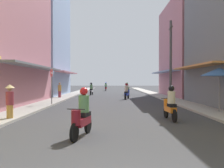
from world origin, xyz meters
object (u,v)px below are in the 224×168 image
object	(u,v)px
motorbike_red	(105,87)
pedestrian_far	(59,91)
vendor_umbrella	(218,72)
motorbike_orange	(169,105)
motorbike_maroon	(81,115)
utility_pole	(170,61)
street_sign_no_entry	(50,82)
pedestrian_crossing	(9,100)
motorbike_silver	(90,89)
motorbike_green	(126,89)
motorbike_blue	(126,92)

from	to	relation	value
motorbike_red	pedestrian_far	xyz separation A→B (m)	(-4.19, -18.01, 0.10)
motorbike_red	vendor_umbrella	world-z (taller)	vendor_umbrella
motorbike_orange	motorbike_red	world-z (taller)	same
motorbike_maroon	vendor_umbrella	bearing A→B (deg)	38.20
vendor_umbrella	utility_pole	world-z (taller)	utility_pole
pedestrian_far	utility_pole	world-z (taller)	utility_pole
street_sign_no_entry	pedestrian_far	bearing A→B (deg)	97.81
pedestrian_crossing	pedestrian_far	size ratio (longest dim) A/B	1.01
motorbike_orange	pedestrian_far	bearing A→B (deg)	121.23
motorbike_silver	street_sign_no_entry	size ratio (longest dim) A/B	0.68
motorbike_green	motorbike_red	world-z (taller)	same
pedestrian_crossing	utility_pole	size ratio (longest dim) A/B	0.24
motorbike_green	street_sign_no_entry	distance (m)	15.02
motorbike_red	pedestrian_far	size ratio (longest dim) A/B	1.12
motorbike_blue	pedestrian_crossing	world-z (taller)	pedestrian_crossing
motorbike_maroon	pedestrian_far	size ratio (longest dim) A/B	1.10
pedestrian_crossing	pedestrian_far	xyz separation A→B (m)	(-0.72, 13.26, -0.11)
motorbike_blue	pedestrian_crossing	size ratio (longest dim) A/B	1.08
motorbike_silver	pedestrian_far	xyz separation A→B (m)	(-2.71, -5.78, 0.10)
motorbike_maroon	motorbike_blue	world-z (taller)	same
motorbike_maroon	motorbike_silver	world-z (taller)	same
motorbike_blue	utility_pole	bearing A→B (deg)	-41.49
motorbike_maroon	motorbike_silver	size ratio (longest dim) A/B	0.99
vendor_umbrella	street_sign_no_entry	xyz separation A→B (m)	(-10.19, 4.20, -0.56)
pedestrian_crossing	motorbike_blue	bearing A→B (deg)	63.97
motorbike_blue	utility_pole	world-z (taller)	utility_pole
motorbike_maroon	motorbike_red	size ratio (longest dim) A/B	0.99
motorbike_blue	motorbike_silver	world-z (taller)	same
motorbike_orange	motorbike_blue	xyz separation A→B (m)	(-1.21, 12.11, 0.00)
pedestrian_far	motorbike_maroon	bearing A→B (deg)	-75.12
motorbike_maroon	street_sign_no_entry	distance (m)	10.18
vendor_umbrella	pedestrian_crossing	bearing A→B (deg)	-167.61
motorbike_orange	vendor_umbrella	bearing A→B (deg)	33.43
motorbike_blue	motorbike_silver	bearing A→B (deg)	120.70
street_sign_no_entry	motorbike_orange	bearing A→B (deg)	-42.01
motorbike_maroon	pedestrian_crossing	bearing A→B (deg)	139.80
vendor_umbrella	motorbike_blue	bearing A→B (deg)	113.72
utility_pole	street_sign_no_entry	bearing A→B (deg)	-163.59
motorbike_maroon	vendor_umbrella	xyz separation A→B (m)	(6.78, 5.34, 1.57)
street_sign_no_entry	utility_pole	bearing A→B (deg)	16.41
motorbike_maroon	street_sign_no_entry	bearing A→B (deg)	109.64
pedestrian_far	utility_pole	bearing A→B (deg)	-21.64
motorbike_blue	pedestrian_crossing	bearing A→B (deg)	-116.03
street_sign_no_entry	vendor_umbrella	bearing A→B (deg)	-22.42
pedestrian_far	motorbike_blue	bearing A→B (deg)	-8.24
motorbike_green	street_sign_no_entry	world-z (taller)	street_sign_no_entry
street_sign_no_entry	motorbike_maroon	bearing A→B (deg)	-70.36
motorbike_maroon	vendor_umbrella	distance (m)	8.77
motorbike_green	motorbike_orange	distance (m)	19.90
motorbike_orange	motorbike_red	bearing A→B (deg)	96.86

